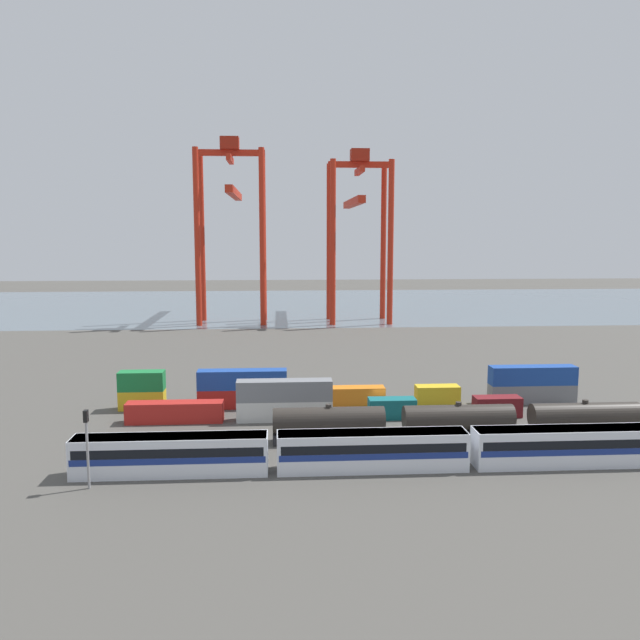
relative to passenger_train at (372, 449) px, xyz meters
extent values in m
plane|color=#4C4944|center=(4.65, 62.81, -2.14)|extent=(420.00, 420.00, 0.00)
cube|color=slate|center=(4.65, 153.63, -2.14)|extent=(400.00, 110.00, 0.01)
cube|color=silver|center=(-19.99, 0.00, -0.19)|extent=(19.09, 3.10, 3.90)
cube|color=navy|center=(-19.99, 0.00, -0.29)|extent=(18.70, 3.14, 0.64)
cube|color=black|center=(-19.99, 0.00, 0.49)|extent=(18.32, 3.13, 0.90)
cube|color=slate|center=(-19.99, 0.00, 1.58)|extent=(18.90, 2.85, 0.36)
cube|color=silver|center=(0.00, 0.00, -0.19)|extent=(19.09, 3.10, 3.90)
cube|color=navy|center=(0.00, 0.00, -0.29)|extent=(18.70, 3.14, 0.64)
cube|color=black|center=(0.00, 0.00, 0.49)|extent=(18.32, 3.13, 0.90)
cube|color=slate|center=(0.00, 0.00, 1.58)|extent=(18.90, 2.85, 0.36)
cube|color=silver|center=(19.99, 0.00, -0.19)|extent=(19.09, 3.10, 3.90)
cube|color=navy|center=(19.99, 0.00, -0.29)|extent=(18.70, 3.14, 0.64)
cube|color=black|center=(19.99, 0.00, 0.49)|extent=(18.32, 3.13, 0.90)
cube|color=slate|center=(19.99, 0.00, 1.58)|extent=(18.90, 2.85, 0.36)
cube|color=#232326|center=(-3.69, 8.97, -1.59)|extent=(12.68, 2.50, 1.10)
cylinder|color=#2D2823|center=(-3.69, 8.97, 0.43)|extent=(12.68, 2.94, 2.94)
cylinder|color=#2D2823|center=(-3.69, 8.97, 2.08)|extent=(0.70, 0.70, 0.36)
cube|color=#232326|center=(11.29, 8.97, -1.59)|extent=(12.68, 2.50, 1.10)
cylinder|color=#2D2823|center=(11.29, 8.97, 0.43)|extent=(12.68, 2.94, 2.94)
cylinder|color=#2D2823|center=(11.29, 8.97, 2.08)|extent=(0.70, 0.70, 0.36)
cube|color=#232326|center=(26.28, 8.97, -1.59)|extent=(12.68, 2.50, 1.10)
cylinder|color=#2D2823|center=(26.28, 8.97, 0.43)|extent=(12.68, 2.94, 2.94)
cylinder|color=#2D2823|center=(26.28, 8.97, 2.08)|extent=(0.70, 0.70, 0.36)
cylinder|color=gray|center=(-27.01, -3.17, 1.58)|extent=(0.24, 0.24, 7.45)
cube|color=black|center=(-27.01, -3.17, 4.80)|extent=(0.36, 0.60, 1.10)
cube|color=#AD211C|center=(-22.43, 17.98, -0.84)|extent=(12.10, 2.44, 2.60)
cube|color=silver|center=(-8.62, 17.98, -0.84)|extent=(12.10, 2.44, 2.60)
cube|color=slate|center=(-8.62, 17.98, 1.76)|extent=(12.10, 2.44, 2.60)
cube|color=#146066|center=(5.19, 17.98, -0.84)|extent=(6.04, 2.44, 2.60)
cube|color=maroon|center=(18.99, 17.98, -0.84)|extent=(6.04, 2.44, 2.60)
cube|color=gold|center=(-27.82, 24.52, -0.84)|extent=(6.04, 2.44, 2.60)
cube|color=#197538|center=(-27.82, 24.52, 1.76)|extent=(6.04, 2.44, 2.60)
cube|color=#AD211C|center=(-14.30, 24.52, -0.84)|extent=(12.10, 2.44, 2.60)
cube|color=#1C4299|center=(-14.30, 24.52, 1.76)|extent=(12.10, 2.44, 2.60)
cube|color=orange|center=(-0.79, 24.52, -0.84)|extent=(12.10, 2.44, 2.60)
cube|color=gold|center=(12.73, 24.52, -0.84)|extent=(6.04, 2.44, 2.60)
cube|color=slate|center=(26.24, 24.52, -0.84)|extent=(12.10, 2.44, 2.60)
cube|color=#1C4299|center=(26.24, 24.52, 1.76)|extent=(12.10, 2.44, 2.60)
cylinder|color=red|center=(-29.94, 105.43, 20.51)|extent=(1.50, 1.50, 45.31)
cylinder|color=red|center=(-13.35, 105.43, 20.51)|extent=(1.50, 1.50, 45.31)
cylinder|color=red|center=(-29.94, 115.54, 20.51)|extent=(1.50, 1.50, 45.31)
cylinder|color=red|center=(-13.35, 115.54, 20.51)|extent=(1.50, 1.50, 45.31)
cube|color=red|center=(-21.65, 110.49, 42.36)|extent=(18.19, 1.20, 1.60)
cube|color=red|center=(-21.65, 110.49, 40.76)|extent=(1.20, 11.71, 1.60)
cube|color=red|center=(-21.65, 124.85, 32.86)|extent=(2.00, 41.03, 2.00)
cube|color=maroon|center=(-21.65, 110.49, 44.76)|extent=(4.80, 4.00, 3.20)
cylinder|color=red|center=(4.76, 104.66, 19.12)|extent=(1.50, 1.50, 42.53)
cylinder|color=red|center=(19.81, 104.66, 19.12)|extent=(1.50, 1.50, 42.53)
cylinder|color=red|center=(4.76, 116.31, 19.12)|extent=(1.50, 1.50, 42.53)
cylinder|color=red|center=(19.81, 116.31, 19.12)|extent=(1.50, 1.50, 42.53)
cube|color=red|center=(12.28, 110.49, 39.59)|extent=(16.65, 1.20, 1.60)
cube|color=red|center=(12.28, 110.49, 37.99)|extent=(1.20, 13.25, 1.60)
cube|color=red|center=(12.28, 123.84, 30.39)|extent=(2.00, 38.16, 2.00)
cube|color=maroon|center=(12.28, 110.49, 41.99)|extent=(4.80, 4.00, 3.20)
camera|label=1|loc=(-9.20, -61.76, 21.36)|focal=36.13mm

